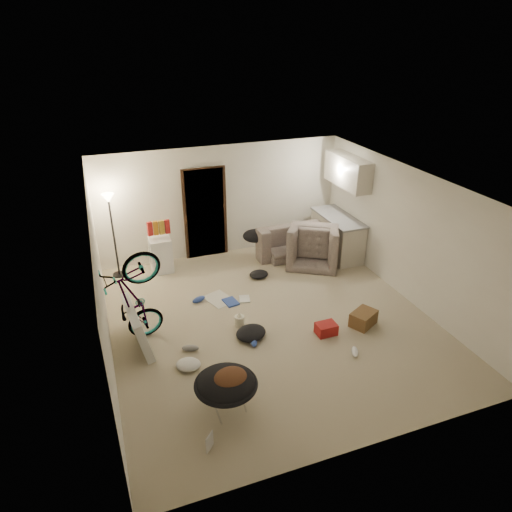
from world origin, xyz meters
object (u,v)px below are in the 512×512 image
object	(u,v)px
floor_lamp	(111,218)
bicycle	(136,319)
armchair	(314,246)
tv_box	(138,327)
kitchen_counter	(337,236)
sofa	(294,240)
drink_case_a	(363,318)
mini_fridge	(161,255)
juicer	(239,320)
saucer_chair	(226,389)
drink_case_b	(326,329)

from	to	relation	value
floor_lamp	bicycle	bearing A→B (deg)	-87.72
floor_lamp	armchair	size ratio (longest dim) A/B	1.68
tv_box	kitchen_counter	bearing A→B (deg)	17.80
sofa	drink_case_a	world-z (taller)	sofa
sofa	floor_lamp	bearing A→B (deg)	-5.01
mini_fridge	floor_lamp	bearing A→B (deg)	174.06
floor_lamp	juicer	size ratio (longest dim) A/B	7.06
drink_case_a	kitchen_counter	bearing A→B (deg)	42.55
mini_fridge	drink_case_a	distance (m)	4.42
saucer_chair	drink_case_a	world-z (taller)	saucer_chair
floor_lamp	drink_case_b	bearing A→B (deg)	-46.95
armchair	drink_case_a	size ratio (longest dim) A/B	2.35
mini_fridge	drink_case_a	world-z (taller)	mini_fridge
sofa	saucer_chair	world-z (taller)	saucer_chair
floor_lamp	drink_case_a	xyz separation A→B (m)	(3.88, -3.35, -1.18)
kitchen_counter	tv_box	distance (m)	5.11
armchair	bicycle	world-z (taller)	bicycle
kitchen_counter	mini_fridge	distance (m)	3.97
mini_fridge	juicer	bearing A→B (deg)	-69.18
saucer_chair	drink_case_b	size ratio (longest dim) A/B	2.51
sofa	mini_fridge	bearing A→B (deg)	-3.99
sofa	drink_case_a	size ratio (longest dim) A/B	4.24
armchair	mini_fridge	world-z (taller)	mini_fridge
armchair	bicycle	bearing A→B (deg)	53.51
armchair	bicycle	size ratio (longest dim) A/B	0.62
juicer	armchair	bearing A→B (deg)	37.82
floor_lamp	tv_box	xyz separation A→B (m)	(0.10, -2.59, -0.94)
sofa	juicer	world-z (taller)	sofa
drink_case_a	floor_lamp	bearing A→B (deg)	111.10
armchair	mini_fridge	distance (m)	3.35
mini_fridge	drink_case_b	size ratio (longest dim) A/B	2.21
floor_lamp	kitchen_counter	world-z (taller)	floor_lamp
mini_fridge	tv_box	bearing A→B (deg)	-107.23
sofa	armchair	bearing A→B (deg)	109.06
armchair	drink_case_b	bearing A→B (deg)	98.71
armchair	mini_fridge	xyz separation A→B (m)	(-3.28, 0.69, 0.03)
floor_lamp	juicer	distance (m)	3.41
juicer	drink_case_a	bearing A→B (deg)	-19.80
kitchen_counter	tv_box	xyz separation A→B (m)	(-4.73, -1.94, -0.08)
bicycle	mini_fridge	world-z (taller)	bicycle
floor_lamp	saucer_chair	distance (m)	4.66
drink_case_a	juicer	bearing A→B (deg)	132.11
tv_box	drink_case_b	size ratio (longest dim) A/B	3.23
mini_fridge	bicycle	bearing A→B (deg)	-107.80
drink_case_a	juicer	size ratio (longest dim) A/B	1.79
kitchen_counter	saucer_chair	bearing A→B (deg)	-134.95
kitchen_counter	drink_case_a	distance (m)	2.88
tv_box	drink_case_a	size ratio (longest dim) A/B	2.41
sofa	bicycle	world-z (taller)	bicycle
bicycle	drink_case_b	xyz separation A→B (m)	(3.04, -0.85, -0.36)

